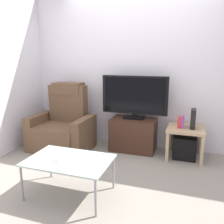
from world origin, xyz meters
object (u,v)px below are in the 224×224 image
(game_console, at_px, (193,119))
(subwoofer_box, at_px, (185,147))
(cell_phone, at_px, (54,159))
(recliner_armchair, at_px, (63,126))
(book_leftmost, at_px, (179,122))
(book_middle, at_px, (183,122))
(coffee_table, at_px, (69,162))
(side_table, at_px, (186,132))
(television, at_px, (134,96))
(tv_stand, at_px, (133,134))

(game_console, bearing_deg, subwoofer_box, -173.66)
(subwoofer_box, distance_m, cell_phone, 2.02)
(recliner_armchair, bearing_deg, book_leftmost, 4.15)
(subwoofer_box, bearing_deg, book_middle, -158.82)
(game_console, height_order, coffee_table, game_console)
(book_middle, relative_size, game_console, 0.62)
(side_table, relative_size, game_console, 1.88)
(television, relative_size, coffee_table, 1.17)
(book_leftmost, xyz_separation_m, game_console, (0.19, 0.03, 0.06))
(tv_stand, height_order, subwoofer_box, tv_stand)
(side_table, xyz_separation_m, game_console, (0.09, 0.01, 0.22))
(tv_stand, distance_m, coffee_table, 1.55)
(subwoofer_box, distance_m, book_middle, 0.39)
(recliner_armchair, height_order, coffee_table, recliner_armchair)
(side_table, height_order, game_console, game_console)
(recliner_armchair, xyz_separation_m, book_middle, (1.90, 0.20, 0.19))
(book_leftmost, bearing_deg, subwoofer_box, 11.31)
(recliner_armchair, height_order, book_middle, recliner_armchair)
(game_console, bearing_deg, tv_stand, 177.79)
(game_console, distance_m, coffee_table, 1.94)
(side_table, bearing_deg, television, 175.51)
(game_console, distance_m, cell_phone, 2.08)
(coffee_table, height_order, cell_phone, cell_phone)
(game_console, bearing_deg, coffee_table, -130.66)
(book_middle, distance_m, game_console, 0.15)
(coffee_table, relative_size, cell_phone, 6.00)
(book_leftmost, bearing_deg, coffee_table, -126.66)
(side_table, height_order, subwoofer_box, side_table)
(subwoofer_box, xyz_separation_m, coffee_table, (-1.17, -1.46, 0.22))
(book_middle, bearing_deg, side_table, 21.18)
(game_console, xyz_separation_m, coffee_table, (-1.26, -1.47, -0.23))
(television, xyz_separation_m, book_leftmost, (0.71, -0.08, -0.34))
(recliner_armchair, height_order, subwoofer_box, recliner_armchair)
(cell_phone, bearing_deg, recliner_armchair, 85.12)
(recliner_armchair, distance_m, game_console, 2.07)
(television, relative_size, game_console, 3.68)
(television, bearing_deg, subwoofer_box, -4.49)
(side_table, xyz_separation_m, coffee_table, (-1.17, -1.46, -0.01))
(side_table, bearing_deg, book_leftmost, -168.69)
(television, bearing_deg, coffee_table, -103.13)
(tv_stand, height_order, cell_phone, tv_stand)
(game_console, height_order, cell_phone, game_console)
(side_table, height_order, book_middle, book_middle)
(book_middle, distance_m, cell_phone, 1.96)
(side_table, height_order, cell_phone, side_table)
(recliner_armchair, height_order, game_console, recliner_armchair)
(book_leftmost, relative_size, cell_phone, 1.13)
(subwoofer_box, bearing_deg, tv_stand, 176.84)
(cell_phone, bearing_deg, subwoofer_box, 17.58)
(television, height_order, coffee_table, television)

